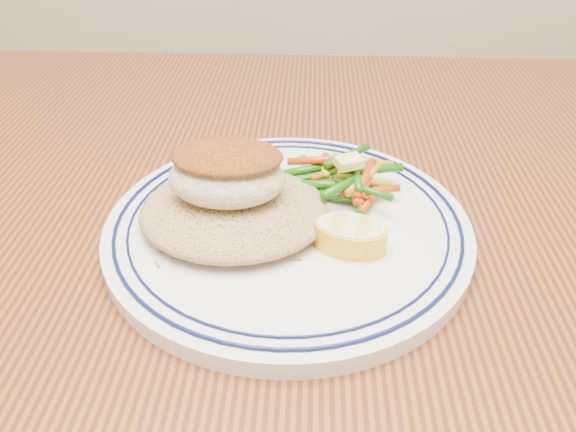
# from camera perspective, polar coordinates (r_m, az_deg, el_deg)

# --- Properties ---
(dining_table) EXTENTS (1.50, 0.90, 0.75)m
(dining_table) POSITION_cam_1_polar(r_m,az_deg,el_deg) (0.54, 3.68, -10.18)
(dining_table) COLOR #4B230F
(dining_table) RESTS_ON ground
(plate) EXTENTS (0.30, 0.30, 0.02)m
(plate) POSITION_cam_1_polar(r_m,az_deg,el_deg) (0.47, 0.00, -1.06)
(plate) COLOR silver
(plate) RESTS_ON dining_table
(rice_pilaf) EXTENTS (0.15, 0.14, 0.03)m
(rice_pilaf) POSITION_cam_1_polar(r_m,az_deg,el_deg) (0.46, -5.48, 0.87)
(rice_pilaf) COLOR #9A774D
(rice_pilaf) RESTS_ON plate
(fish_fillet) EXTENTS (0.09, 0.07, 0.05)m
(fish_fillet) POSITION_cam_1_polar(r_m,az_deg,el_deg) (0.44, -6.22, 4.41)
(fish_fillet) COLOR beige
(fish_fillet) RESTS_ON rice_pilaf
(vegetable_pile) EXTENTS (0.11, 0.10, 0.03)m
(vegetable_pile) POSITION_cam_1_polar(r_m,az_deg,el_deg) (0.50, 5.79, 3.78)
(vegetable_pile) COLOR #1B570A
(vegetable_pile) RESTS_ON plate
(butter_pat) EXTENTS (0.03, 0.03, 0.01)m
(butter_pat) POSITION_cam_1_polar(r_m,az_deg,el_deg) (0.49, 6.23, 5.49)
(butter_pat) COLOR #F5E378
(butter_pat) RESTS_ON vegetable_pile
(lemon_wedge) EXTENTS (0.06, 0.06, 0.02)m
(lemon_wedge) POSITION_cam_1_polar(r_m,az_deg,el_deg) (0.43, 6.35, -1.87)
(lemon_wedge) COLOR yellow
(lemon_wedge) RESTS_ON plate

